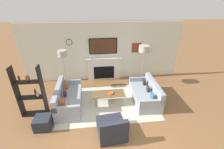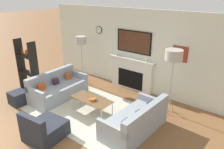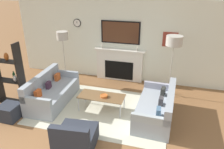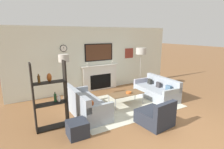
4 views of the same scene
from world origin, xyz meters
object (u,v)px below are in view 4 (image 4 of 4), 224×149
at_px(floor_lamp_left, 64,59).
at_px(coffee_table, 126,94).
at_px(couch_right, 157,91).
at_px(decorative_bowl, 129,92).
at_px(ottoman, 77,129).
at_px(armchair, 156,116).
at_px(floor_lamp_right, 141,51).
at_px(couch_left, 85,105).
at_px(shelf_unit, 51,97).

bearing_deg(floor_lamp_left, coffee_table, -38.25).
bearing_deg(couch_right, decorative_bowl, -177.51).
distance_m(floor_lamp_left, ottoman, 2.75).
bearing_deg(coffee_table, armchair, -92.27).
bearing_deg(floor_lamp_right, coffee_table, -141.03).
relative_size(coffee_table, decorative_bowl, 5.95).
bearing_deg(floor_lamp_right, couch_left, -157.17).
height_order(couch_left, coffee_table, couch_left).
xyz_separation_m(decorative_bowl, ottoman, (-2.17, -0.96, -0.27)).
distance_m(armchair, floor_lamp_left, 3.58).
relative_size(decorative_bowl, floor_lamp_left, 0.12).
height_order(shelf_unit, ottoman, shelf_unit).
xyz_separation_m(armchair, floor_lamp_right, (1.74, 2.88, 1.42)).
xyz_separation_m(armchair, coffee_table, (0.06, 1.52, 0.16)).
distance_m(couch_right, ottoman, 3.68).
xyz_separation_m(floor_lamp_left, floor_lamp_right, (3.41, -0.00, 0.09)).
bearing_deg(coffee_table, couch_right, 1.08).
xyz_separation_m(decorative_bowl, floor_lamp_right, (1.60, 1.39, 1.20)).
xyz_separation_m(floor_lamp_left, ottoman, (-0.37, -2.35, -1.37)).
bearing_deg(couch_left, ottoman, -120.67).
xyz_separation_m(couch_right, floor_lamp_left, (-3.17, 1.33, 1.29)).
bearing_deg(armchair, floor_lamp_right, 58.82).
bearing_deg(ottoman, armchair, -14.47).
height_order(couch_right, coffee_table, couch_right).
distance_m(couch_right, decorative_bowl, 1.38).
xyz_separation_m(couch_right, ottoman, (-3.53, -1.02, -0.08)).
bearing_deg(decorative_bowl, coffee_table, 157.70).
xyz_separation_m(armchair, ottoman, (-2.03, 0.52, -0.05)).
bearing_deg(coffee_table, ottoman, -154.59).
height_order(floor_lamp_left, shelf_unit, shelf_unit).
xyz_separation_m(couch_left, floor_lamp_left, (-0.24, 1.33, 1.28)).
bearing_deg(decorative_bowl, floor_lamp_right, 40.98).
bearing_deg(couch_left, armchair, -47.28).
distance_m(coffee_table, floor_lamp_left, 2.49).
bearing_deg(couch_left, shelf_unit, -162.67).
height_order(decorative_bowl, floor_lamp_right, floor_lamp_right).
relative_size(decorative_bowl, ottoman, 0.43).
height_order(couch_right, shelf_unit, shelf_unit).
relative_size(decorative_bowl, shelf_unit, 0.11).
height_order(armchair, coffee_table, armchair).
bearing_deg(shelf_unit, armchair, -26.21).
height_order(couch_left, couch_right, couch_left).
bearing_deg(shelf_unit, floor_lamp_left, 64.06).
bearing_deg(shelf_unit, decorative_bowl, 5.85).
bearing_deg(floor_lamp_left, couch_right, -22.82).
xyz_separation_m(couch_right, decorative_bowl, (-1.36, -0.06, 0.19)).
relative_size(couch_right, floor_lamp_left, 1.03).
distance_m(couch_right, coffee_table, 1.45).
distance_m(shelf_unit, ottoman, 1.06).
height_order(couch_left, armchair, couch_left).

